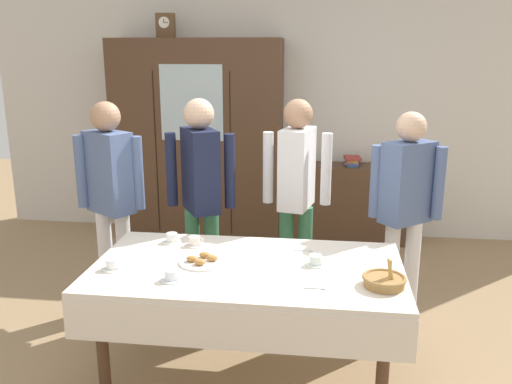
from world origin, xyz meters
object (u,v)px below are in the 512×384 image
object	(u,v)px
tea_cup_far_right	(171,276)
person_beside_shelf	(406,198)
dining_table	(247,282)
tea_cup_mid_left	(316,261)
tea_cup_center	(172,238)
bread_basket	(384,281)
pastry_plate	(202,261)
person_by_cabinet	(297,184)
spoon_far_right	(307,251)
spoon_far_left	(319,288)
tea_cup_mid_right	(112,265)
mantel_clock	(166,26)
book_stack	(352,161)
wall_cabinet	(198,141)
person_behind_table_right	(201,186)
tea_cup_near_left	(195,242)
bookshelf_low	(350,203)
person_near_right_end	(110,188)

from	to	relation	value
tea_cup_far_right	person_beside_shelf	world-z (taller)	person_beside_shelf
dining_table	tea_cup_mid_left	world-z (taller)	tea_cup_mid_left
tea_cup_center	bread_basket	distance (m)	1.44
pastry_plate	person_by_cabinet	bearing A→B (deg)	63.57
spoon_far_right	spoon_far_left	distance (m)	0.56
tea_cup_mid_right	spoon_far_right	size ratio (longest dim) A/B	1.09
mantel_clock	person_by_cabinet	distance (m)	2.42
tea_cup_far_right	pastry_plate	world-z (taller)	tea_cup_far_right
bread_basket	spoon_far_right	distance (m)	0.65
book_stack	wall_cabinet	bearing A→B (deg)	-178.21
tea_cup_mid_right	spoon_far_left	distance (m)	1.21
spoon_far_right	person_by_cabinet	world-z (taller)	person_by_cabinet
wall_cabinet	person_by_cabinet	xyz separation A→B (m)	(1.13, -1.53, -0.05)
person_behind_table_right	tea_cup_mid_right	bearing A→B (deg)	-107.36
person_by_cabinet	tea_cup_far_right	bearing A→B (deg)	-115.65
tea_cup_near_left	tea_cup_mid_right	world-z (taller)	same
bookshelf_low	tea_cup_center	size ratio (longest dim) A/B	9.02
dining_table	pastry_plate	distance (m)	0.30
tea_cup_near_left	person_by_cabinet	world-z (taller)	person_by_cabinet
person_behind_table_right	wall_cabinet	bearing A→B (deg)	103.99
book_stack	tea_cup_mid_right	bearing A→B (deg)	-118.43
tea_cup_mid_left	person_by_cabinet	bearing A→B (deg)	100.22
dining_table	bookshelf_low	world-z (taller)	bookshelf_low
tea_cup_far_right	pastry_plate	distance (m)	0.29
book_stack	person_beside_shelf	world-z (taller)	person_beside_shelf
tea_cup_center	tea_cup_mid_left	distance (m)	1.00
tea_cup_near_left	pastry_plate	xyz separation A→B (m)	(0.12, -0.29, -0.01)
person_near_right_end	person_behind_table_right	bearing A→B (deg)	7.87
dining_table	tea_cup_mid_right	distance (m)	0.80
tea_cup_near_left	tea_cup_mid_right	size ratio (longest dim) A/B	1.00
dining_table	tea_cup_mid_right	size ratio (longest dim) A/B	14.25
tea_cup_center	person_near_right_end	world-z (taller)	person_near_right_end
tea_cup_far_right	bookshelf_low	bearing A→B (deg)	68.90
spoon_far_left	tea_cup_near_left	bearing A→B (deg)	145.49
wall_cabinet	person_by_cabinet	bearing A→B (deg)	-53.51
pastry_plate	spoon_far_right	bearing A→B (deg)	24.30
spoon_far_left	tea_cup_far_right	bearing A→B (deg)	179.55
mantel_clock	bread_basket	size ratio (longest dim) A/B	1.00
pastry_plate	mantel_clock	bearing A→B (deg)	109.87
dining_table	bread_basket	distance (m)	0.81
wall_cabinet	pastry_plate	distance (m)	2.64
tea_cup_near_left	tea_cup_mid_left	size ratio (longest dim) A/B	1.00
person_near_right_end	pastry_plate	bearing A→B (deg)	-40.49
book_stack	bread_basket	xyz separation A→B (m)	(0.06, -2.80, -0.09)
tea_cup_far_right	bread_basket	distance (m)	1.18
tea_cup_center	person_near_right_end	size ratio (longest dim) A/B	0.08
tea_cup_mid_left	spoon_far_left	bearing A→B (deg)	-85.79
person_beside_shelf	tea_cup_mid_left	bearing A→B (deg)	-127.97
dining_table	person_behind_table_right	world-z (taller)	person_behind_table_right
bread_basket	spoon_far_left	xyz separation A→B (m)	(-0.35, -0.08, -0.03)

